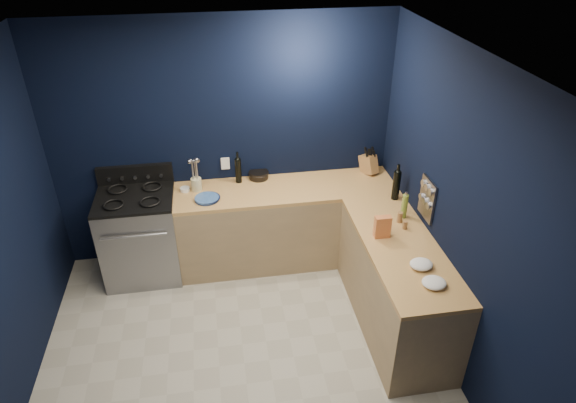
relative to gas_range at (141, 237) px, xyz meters
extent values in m
cube|color=#A8A393|center=(0.93, -1.42, -0.47)|extent=(3.50, 3.50, 0.02)
cube|color=silver|center=(0.93, -1.42, 2.15)|extent=(3.50, 3.50, 0.02)
cube|color=black|center=(0.93, 0.34, 0.84)|extent=(3.50, 0.02, 2.60)
cube|color=black|center=(2.69, -1.42, 0.84)|extent=(0.02, 3.50, 2.60)
cube|color=#9E815A|center=(1.53, 0.02, -0.03)|extent=(2.30, 0.63, 0.86)
cube|color=olive|center=(1.53, 0.02, 0.42)|extent=(2.30, 0.63, 0.04)
cube|color=#9E815A|center=(2.37, -1.13, -0.03)|extent=(0.63, 1.67, 0.86)
cube|color=olive|center=(2.37, -1.13, 0.42)|extent=(0.63, 1.67, 0.04)
cube|color=gray|center=(0.00, 0.00, 0.00)|extent=(0.76, 0.66, 0.92)
cube|color=black|center=(0.00, -0.32, -0.01)|extent=(0.59, 0.02, 0.42)
cube|color=black|center=(0.00, 0.00, 0.48)|extent=(0.76, 0.66, 0.03)
cube|color=black|center=(0.00, 0.30, 0.58)|extent=(0.76, 0.06, 0.20)
cube|color=gray|center=(2.67, -0.87, 0.72)|extent=(0.02, 0.28, 0.38)
cube|color=white|center=(0.93, 0.32, 0.62)|extent=(0.09, 0.02, 0.13)
cylinder|color=#2C4C8D|center=(0.71, -0.10, 0.46)|extent=(0.29, 0.29, 0.03)
cylinder|color=white|center=(0.49, 0.12, 0.46)|extent=(0.12, 0.12, 0.04)
cylinder|color=beige|center=(0.62, 0.12, 0.51)|extent=(0.13, 0.13, 0.13)
cylinder|color=black|center=(1.06, 0.22, 0.57)|extent=(0.08, 0.08, 0.27)
cylinder|color=black|center=(1.27, 0.27, 0.48)|extent=(0.24, 0.24, 0.08)
cube|color=olive|center=(2.47, 0.21, 0.54)|extent=(0.20, 0.26, 0.25)
cylinder|color=black|center=(2.57, -0.38, 0.59)|extent=(0.10, 0.10, 0.30)
cylinder|color=olive|center=(2.53, -0.71, 0.56)|extent=(0.06, 0.06, 0.24)
cylinder|color=olive|center=(2.47, -0.78, 0.49)|extent=(0.06, 0.06, 0.10)
cylinder|color=olive|center=(2.48, -0.90, 0.48)|extent=(0.04, 0.04, 0.08)
cube|color=#C5263E|center=(2.23, -0.98, 0.54)|extent=(0.14, 0.07, 0.21)
ellipsoid|color=white|center=(2.41, -1.45, 0.47)|extent=(0.23, 0.21, 0.07)
ellipsoid|color=white|center=(2.42, -1.68, 0.47)|extent=(0.19, 0.17, 0.06)
camera|label=1|loc=(0.83, -4.41, 3.01)|focal=31.00mm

